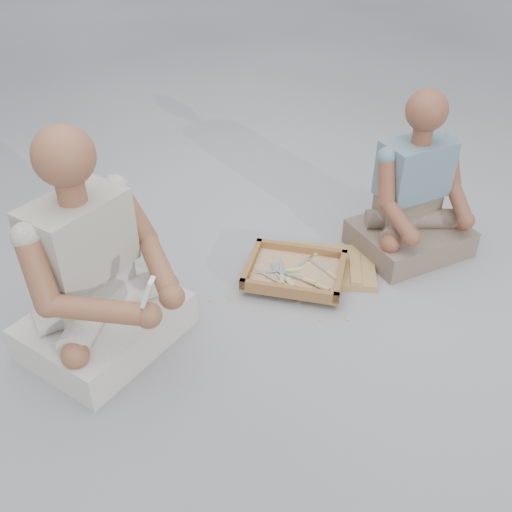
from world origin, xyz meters
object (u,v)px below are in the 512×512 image
(carved_panel, at_px, (322,265))
(tool_tray, at_px, (295,272))
(craftsman, at_px, (96,279))
(companion, at_px, (414,201))

(carved_panel, height_order, tool_tray, tool_tray)
(carved_panel, relative_size, craftsman, 0.54)
(tool_tray, bearing_deg, companion, 43.63)
(carved_panel, height_order, companion, companion)
(craftsman, distance_m, companion, 1.64)
(carved_panel, relative_size, companion, 0.62)
(carved_panel, bearing_deg, companion, 39.99)
(tool_tray, height_order, craftsman, craftsman)
(tool_tray, bearing_deg, craftsman, -135.33)
(carved_panel, xyz_separation_m, companion, (0.39, 0.33, 0.27))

